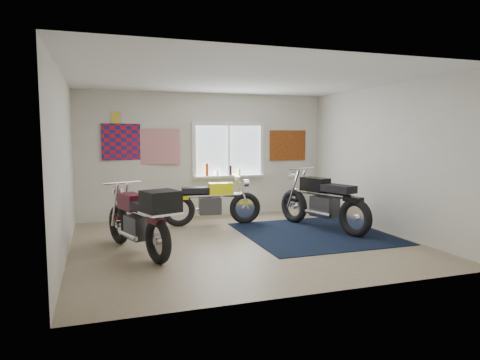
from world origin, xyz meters
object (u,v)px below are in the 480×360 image
object	(u,v)px
yellow_triumph	(212,203)
maroon_tourer	(141,219)
navy_rug	(314,233)
black_chrome_bike	(323,203)

from	to	relation	value
yellow_triumph	maroon_tourer	size ratio (longest dim) A/B	0.97
navy_rug	maroon_tourer	size ratio (longest dim) A/B	1.28
black_chrome_bike	maroon_tourer	size ratio (longest dim) A/B	1.07
navy_rug	black_chrome_bike	xyz separation A→B (m)	(0.33, 0.28, 0.50)
navy_rug	black_chrome_bike	bearing A→B (deg)	39.96
yellow_triumph	black_chrome_bike	size ratio (longest dim) A/B	0.91
black_chrome_bike	navy_rug	bearing A→B (deg)	111.73
navy_rug	maroon_tourer	bearing A→B (deg)	-171.99
yellow_triumph	maroon_tourer	world-z (taller)	maroon_tourer
navy_rug	maroon_tourer	xyz separation A→B (m)	(-3.12, -0.44, 0.54)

